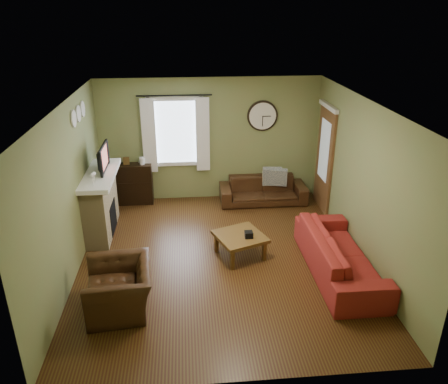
{
  "coord_description": "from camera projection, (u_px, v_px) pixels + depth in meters",
  "views": [
    {
      "loc": [
        -0.51,
        -6.25,
        3.94
      ],
      "look_at": [
        0.1,
        0.4,
        1.05
      ],
      "focal_mm": 35.0,
      "sensor_mm": 36.0,
      "label": 1
    }
  ],
  "objects": [
    {
      "name": "door",
      "position": [
        325.0,
        160.0,
        8.79
      ],
      "size": [
        0.05,
        0.9,
        2.1
      ],
      "primitive_type": "cube",
      "color": "brown",
      "rests_on": "floor"
    },
    {
      "name": "tv_screen",
      "position": [
        104.0,
        158.0,
        7.78
      ],
      "size": [
        0.02,
        0.62,
        0.36
      ],
      "primitive_type": "cube",
      "color": "#994C3F",
      "rests_on": "mantel"
    },
    {
      "name": "pillow_left",
      "position": [
        278.0,
        177.0,
        9.27
      ],
      "size": [
        0.39,
        0.21,
        0.38
      ],
      "primitive_type": "cube",
      "rotation": [
        0.0,
        0.0,
        -0.26
      ],
      "color": "gray",
      "rests_on": "sofa_brown"
    },
    {
      "name": "wine_glass_a",
      "position": [
        93.0,
        180.0,
        7.14
      ],
      "size": [
        0.08,
        0.08,
        0.22
      ],
      "primitive_type": null,
      "color": "white",
      "rests_on": "mantel"
    },
    {
      "name": "curtain_right",
      "position": [
        203.0,
        135.0,
        9.0
      ],
      "size": [
        0.28,
        0.04,
        1.55
      ],
      "primitive_type": "cube",
      "color": "white",
      "rests_on": "wall_back"
    },
    {
      "name": "coffee_table",
      "position": [
        240.0,
        245.0,
        7.34
      ],
      "size": [
        0.96,
        0.96,
        0.4
      ],
      "primitive_type": null,
      "rotation": [
        0.0,
        0.0,
        0.37
      ],
      "color": "brown",
      "rests_on": "floor"
    },
    {
      "name": "wall_clock",
      "position": [
        263.0,
        116.0,
        9.03
      ],
      "size": [
        0.64,
        0.06,
        0.64
      ],
      "primitive_type": null,
      "color": "white",
      "rests_on": "wall_back"
    },
    {
      "name": "floor",
      "position": [
        220.0,
        259.0,
        7.32
      ],
      "size": [
        4.6,
        5.2,
        0.0
      ],
      "primitive_type": "cube",
      "color": "#40250F",
      "rests_on": "ground"
    },
    {
      "name": "curtain_left",
      "position": [
        149.0,
        136.0,
        8.91
      ],
      "size": [
        0.28,
        0.04,
        1.55
      ],
      "primitive_type": "cube",
      "color": "white",
      "rests_on": "wall_back"
    },
    {
      "name": "tv",
      "position": [
        100.0,
        161.0,
        7.8
      ],
      "size": [
        0.08,
        0.6,
        0.35
      ],
      "primitive_type": "imported",
      "rotation": [
        0.0,
        0.0,
        1.57
      ],
      "color": "black",
      "rests_on": "mantel"
    },
    {
      "name": "book",
      "position": [
        138.0,
        157.0,
        9.2
      ],
      "size": [
        0.2,
        0.26,
        0.02
      ],
      "primitive_type": "imported",
      "rotation": [
        0.0,
        0.0,
        0.06
      ],
      "color": "brown",
      "rests_on": "bookshelf"
    },
    {
      "name": "wall_right",
      "position": [
        363.0,
        183.0,
        7.0
      ],
      "size": [
        0.0,
        5.2,
        2.6
      ],
      "primitive_type": "cube",
      "color": "olive",
      "rests_on": "ground"
    },
    {
      "name": "bookshelf",
      "position": [
        135.0,
        184.0,
        9.23
      ],
      "size": [
        0.73,
        0.31,
        0.87
      ],
      "primitive_type": null,
      "color": "black",
      "rests_on": "floor"
    },
    {
      "name": "wall_back",
      "position": [
        210.0,
        140.0,
        9.18
      ],
      "size": [
        4.6,
        0.0,
        2.6
      ],
      "primitive_type": "cube",
      "color": "olive",
      "rests_on": "ground"
    },
    {
      "name": "tissue_box",
      "position": [
        249.0,
        237.0,
        7.2
      ],
      "size": [
        0.13,
        0.13,
        0.1
      ],
      "primitive_type": "cube",
      "rotation": [
        0.0,
        0.0,
        0.01
      ],
      "color": "black",
      "rests_on": "coffee_table"
    },
    {
      "name": "wine_glass_b",
      "position": [
        94.0,
        177.0,
        7.28
      ],
      "size": [
        0.07,
        0.07,
        0.19
      ],
      "primitive_type": null,
      "color": "white",
      "rests_on": "mantel"
    },
    {
      "name": "mantel",
      "position": [
        99.0,
        175.0,
        7.75
      ],
      "size": [
        0.58,
        1.6,
        0.08
      ],
      "primitive_type": "cube",
      "color": "white",
      "rests_on": "fireplace"
    },
    {
      "name": "window_pane",
      "position": [
        176.0,
        132.0,
        9.02
      ],
      "size": [
        1.0,
        0.02,
        1.3
      ],
      "primitive_type": null,
      "color": "silver",
      "rests_on": "wall_back"
    },
    {
      "name": "pillow_right",
      "position": [
        272.0,
        176.0,
        9.31
      ],
      "size": [
        0.41,
        0.15,
        0.4
      ],
      "primitive_type": "cube",
      "rotation": [
        0.0,
        0.0,
        -0.08
      ],
      "color": "gray",
      "rests_on": "sofa_brown"
    },
    {
      "name": "firebox",
      "position": [
        113.0,
        217.0,
        8.09
      ],
      "size": [
        0.04,
        0.6,
        0.55
      ],
      "primitive_type": "cube",
      "color": "black",
      "rests_on": "fireplace"
    },
    {
      "name": "medallion_right",
      "position": [
        83.0,
        109.0,
        7.61
      ],
      "size": [
        0.28,
        0.28,
        0.03
      ],
      "primitive_type": "cylinder",
      "color": "white",
      "rests_on": "wall_left"
    },
    {
      "name": "sofa_brown",
      "position": [
        263.0,
        190.0,
        9.34
      ],
      "size": [
        1.83,
        0.72,
        0.54
      ],
      "primitive_type": "imported",
      "color": "#331D0F",
      "rests_on": "floor"
    },
    {
      "name": "wall_front",
      "position": [
        241.0,
        286.0,
        4.43
      ],
      "size": [
        4.6,
        0.0,
        2.6
      ],
      "primitive_type": "cube",
      "color": "olive",
      "rests_on": "ground"
    },
    {
      "name": "sofa_red",
      "position": [
        340.0,
        254.0,
        6.83
      ],
      "size": [
        0.89,
        2.27,
        0.66
      ],
      "primitive_type": "imported",
      "rotation": [
        0.0,
        0.0,
        1.57
      ],
      "color": "maroon",
      "rests_on": "floor"
    },
    {
      "name": "armchair",
      "position": [
        120.0,
        288.0,
        6.02
      ],
      "size": [
        0.99,
        1.1,
        0.66
      ],
      "primitive_type": "imported",
      "rotation": [
        0.0,
        0.0,
        -1.46
      ],
      "color": "#331D0F",
      "rests_on": "floor"
    },
    {
      "name": "ceiling",
      "position": [
        220.0,
        105.0,
        6.29
      ],
      "size": [
        4.6,
        5.2,
        0.0
      ],
      "primitive_type": "cube",
      "color": "white",
      "rests_on": "ground"
    },
    {
      "name": "medallion_mid",
      "position": [
        78.0,
        114.0,
        7.29
      ],
      "size": [
        0.28,
        0.28,
        0.03
      ],
      "primitive_type": "cylinder",
      "color": "white",
      "rests_on": "wall_left"
    },
    {
      "name": "wall_left",
      "position": [
        69.0,
        193.0,
        6.61
      ],
      "size": [
        0.0,
        5.2,
        2.6
      ],
      "primitive_type": "cube",
      "color": "olive",
      "rests_on": "ground"
    },
    {
      "name": "curtain_rod",
      "position": [
        174.0,
        95.0,
        8.63
      ],
      "size": [
        0.03,
        0.03,
        1.5
      ],
      "primitive_type": "cylinder",
      "color": "black",
      "rests_on": "wall_back"
    },
    {
      "name": "fireplace",
      "position": [
        101.0,
        205.0,
        7.98
      ],
      "size": [
        0.4,
        1.4,
        1.1
      ],
      "primitive_type": "cube",
      "color": "tan",
      "rests_on": "floor"
    },
    {
      "name": "medallion_left",
      "position": [
        74.0,
        119.0,
        6.97
      ],
      "size": [
        0.28,
        0.28,
        0.03
      ],
      "primitive_type": "cylinder",
      "color": "white",
      "rests_on": "wall_left"
    }
  ]
}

